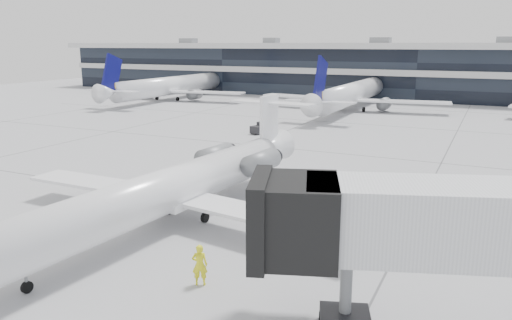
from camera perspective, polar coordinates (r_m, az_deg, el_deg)
The scene contains 8 objects.
ground at distance 34.10m, azimuth -0.15°, elevation -5.77°, with size 220.00×220.00×0.00m, color gray.
terminal at distance 112.08m, azimuth 18.67°, elevation 9.39°, with size 170.00×22.00×10.00m, color black.
bg_jet_left at distance 103.29m, azimuth -9.46°, elevation 6.85°, with size 32.00×40.00×9.60m, color white, non-canonical shape.
bg_jet_center at distance 87.58m, azimuth 10.91°, elevation 5.68°, with size 32.00×40.00×9.60m, color white, non-canonical shape.
regional_jet at distance 31.38m, azimuth -9.39°, elevation -3.06°, with size 24.27×30.32×7.00m.
ramp_worker at distance 23.90m, azimuth -6.45°, elevation -11.81°, with size 0.74×0.48×2.02m, color yellow.
traffic_cone at distance 53.08m, azimuth -4.21°, elevation 1.40°, with size 0.46×0.46×0.57m.
far_tug at distance 62.74m, azimuth 0.46°, elevation 3.61°, with size 1.95×2.55×1.44m.
Camera 1 is at (14.04, -29.04, 11.07)m, focal length 35.00 mm.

